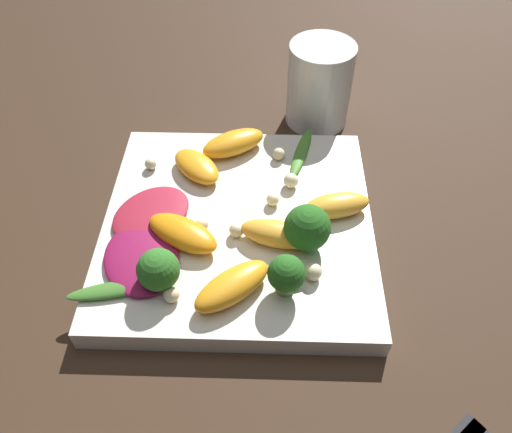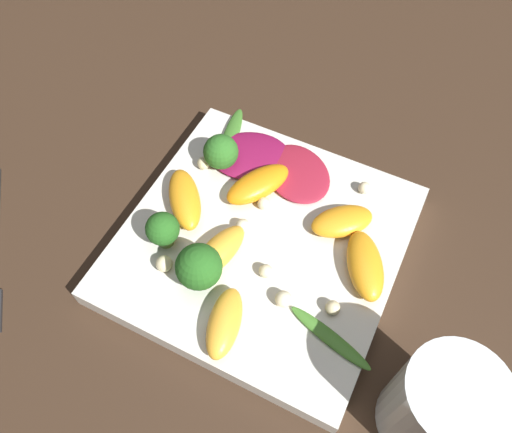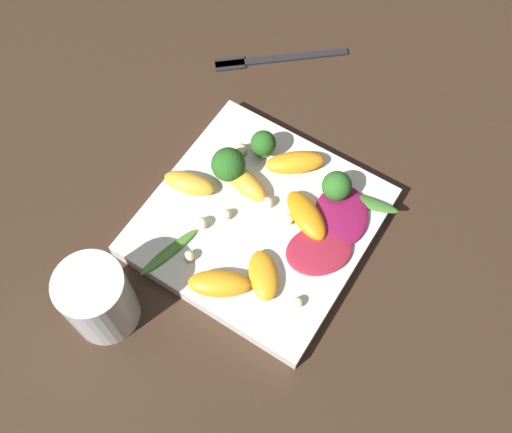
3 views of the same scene
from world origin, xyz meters
TOP-DOWN VIEW (x-y plane):
  - ground_plane at (0.00, 0.00)m, footprint 2.40×2.40m
  - plate at (0.00, 0.00)m, footprint 0.26×0.26m
  - drinking_glass at (0.19, -0.09)m, footprint 0.08×0.08m
  - fork at (-0.23, -0.13)m, footprint 0.14×0.16m
  - radicchio_leaf_0 at (0.00, 0.08)m, footprint 0.10×0.10m
  - radicchio_leaf_1 at (-0.05, 0.08)m, footprint 0.10×0.09m
  - orange_segment_0 at (-0.03, -0.04)m, footprint 0.04×0.07m
  - orange_segment_1 at (0.06, 0.05)m, footprint 0.07×0.07m
  - orange_segment_2 at (-0.08, -0.00)m, footprint 0.07×0.08m
  - orange_segment_3 at (0.01, -0.09)m, footprint 0.04×0.07m
  - orange_segment_4 at (0.10, 0.01)m, footprint 0.06×0.08m
  - orange_segment_5 at (-0.03, 0.05)m, footprint 0.06×0.08m
  - broccoli_floret_0 at (-0.08, 0.06)m, footprint 0.04×0.04m
  - broccoli_floret_1 at (-0.03, -0.06)m, footprint 0.04×0.04m
  - broccoli_floret_2 at (-0.08, -0.04)m, footprint 0.03×0.03m
  - arugula_sprig_0 at (0.09, -0.06)m, footprint 0.08×0.03m
  - arugula_sprig_1 at (-0.09, 0.10)m, footprint 0.04×0.09m
  - macadamia_nut_0 at (0.02, -0.03)m, footprint 0.01×0.01m
  - macadamia_nut_1 at (-0.01, 0.03)m, footprint 0.01×0.01m
  - macadamia_nut_2 at (-0.09, 0.05)m, footprint 0.01×0.01m
  - macadamia_nut_3 at (0.05, -0.05)m, footprint 0.02×0.02m
  - macadamia_nut_4 at (0.07, 0.09)m, footprint 0.01×0.01m
  - macadamia_nut_5 at (0.09, -0.04)m, footprint 0.01×0.01m
  - macadamia_nut_6 at (-0.02, 0.00)m, footprint 0.01×0.01m
  - macadamia_nut_7 at (-0.07, -0.07)m, footprint 0.02×0.02m

SIDE VIEW (x-z plane):
  - ground_plane at x=0.00m, z-range 0.00..0.00m
  - fork at x=-0.23m, z-range 0.00..0.01m
  - plate at x=0.00m, z-range 0.00..0.02m
  - arugula_sprig_0 at x=0.09m, z-range 0.02..0.03m
  - arugula_sprig_1 at x=-0.09m, z-range 0.02..0.03m
  - radicchio_leaf_0 at x=0.00m, z-range 0.02..0.03m
  - radicchio_leaf_1 at x=-0.05m, z-range 0.02..0.03m
  - macadamia_nut_4 at x=0.07m, z-range 0.02..0.03m
  - macadamia_nut_1 at x=-0.01m, z-range 0.02..0.03m
  - macadamia_nut_0 at x=0.02m, z-range 0.02..0.03m
  - macadamia_nut_5 at x=0.09m, z-range 0.02..0.04m
  - macadamia_nut_2 at x=-0.09m, z-range 0.02..0.04m
  - macadamia_nut_6 at x=-0.02m, z-range 0.02..0.04m
  - macadamia_nut_3 at x=0.05m, z-range 0.02..0.04m
  - macadamia_nut_7 at x=-0.07m, z-range 0.02..0.04m
  - orange_segment_1 at x=0.06m, z-range 0.02..0.04m
  - orange_segment_5 at x=-0.03m, z-range 0.02..0.04m
  - orange_segment_3 at x=0.01m, z-range 0.02..0.04m
  - orange_segment_0 at x=-0.03m, z-range 0.02..0.04m
  - orange_segment_2 at x=-0.08m, z-range 0.02..0.04m
  - orange_segment_4 at x=0.10m, z-range 0.02..0.04m
  - broccoli_floret_0 at x=-0.08m, z-range 0.02..0.06m
  - broccoli_floret_2 at x=-0.08m, z-range 0.02..0.06m
  - broccoli_floret_1 at x=-0.03m, z-range 0.02..0.07m
  - drinking_glass at x=0.19m, z-range 0.00..0.10m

